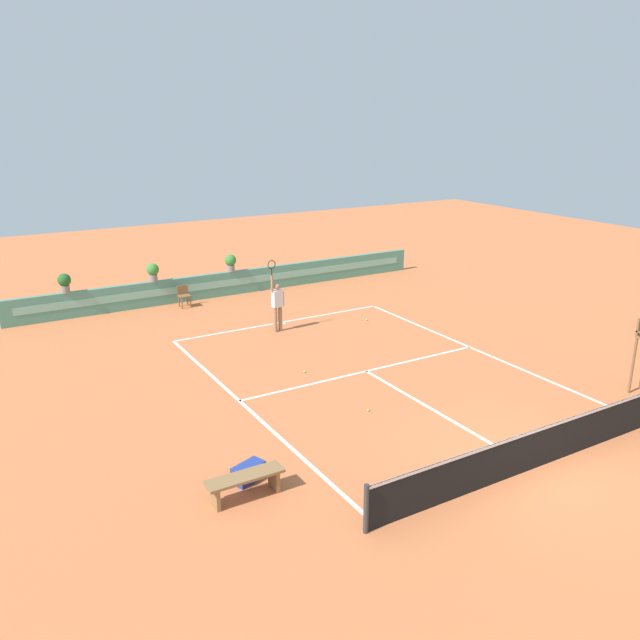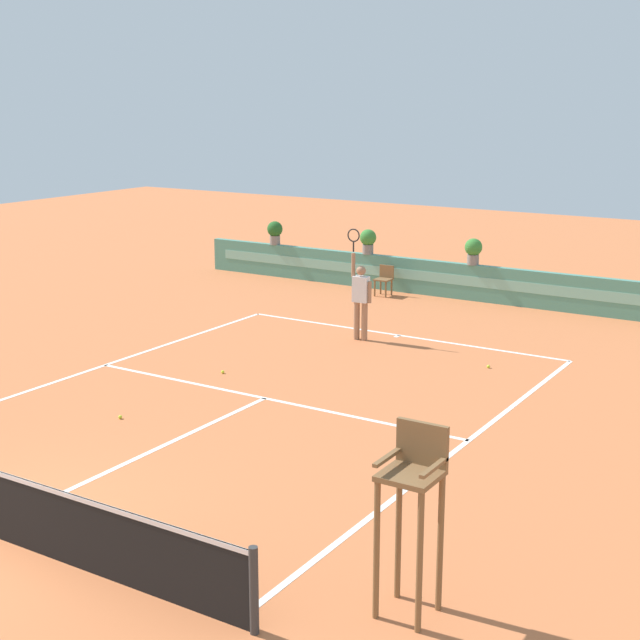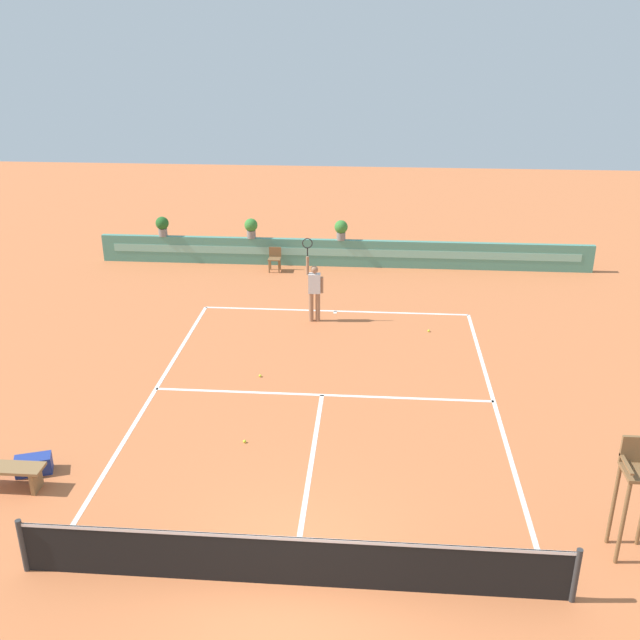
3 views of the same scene
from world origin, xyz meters
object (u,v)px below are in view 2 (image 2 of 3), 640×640
Objects in this scene: ball_kid_chair at (384,279)px; tennis_ball_by_sideline at (223,372)px; tennis_ball_near_baseline at (488,366)px; tennis_ball_mid_court at (120,417)px; potted_plant_far_left at (275,231)px; potted_plant_left at (368,240)px; potted_plant_centre at (473,250)px; tennis_player at (361,296)px; umpire_chair at (412,498)px.

ball_kid_chair reaches higher than tennis_ball_by_sideline.
tennis_ball_by_sideline is at bearing -143.97° from tennis_ball_near_baseline.
potted_plant_far_left reaches higher than tennis_ball_mid_court.
tennis_ball_near_baseline is 0.09× the size of potted_plant_far_left.
tennis_ball_mid_court is 1.00× the size of tennis_ball_by_sideline.
tennis_ball_by_sideline is 0.09× the size of potted_plant_left.
potted_plant_centre is (1.58, 9.15, 1.38)m from tennis_ball_by_sideline.
ball_kid_chair reaches higher than tennis_ball_mid_court.
tennis_ball_by_sideline is (0.77, -8.42, -0.44)m from ball_kid_chair.
potted_plant_left is (-2.78, 5.33, 0.36)m from tennis_player.
ball_kid_chair is (-8.02, 14.39, -0.86)m from umpire_chair.
tennis_player is 3.57× the size of potted_plant_left.
ball_kid_chair is 11.57m from tennis_ball_mid_court.
tennis_player is 38.01× the size of tennis_ball_by_sideline.
tennis_player reaches higher than potted_plant_centre.
potted_plant_far_left is (-6.09, 5.33, 0.36)m from tennis_player.
tennis_ball_near_baseline is (3.40, -0.58, -1.02)m from tennis_player.
tennis_player is 38.01× the size of tennis_ball_near_baseline.
potted_plant_left is at bearing 100.65° from tennis_ball_by_sideline.
umpire_chair is 9.72m from tennis_ball_near_baseline.
tennis_player is (-6.19, 9.80, -0.29)m from umpire_chair.
tennis_ball_near_baseline is 6.71m from potted_plant_centre.
ball_kid_chair is 12.50× the size of tennis_ball_by_sideline.
ball_kid_chair is at bearing -9.75° from potted_plant_far_left.
ball_kid_chair is 12.50× the size of tennis_ball_mid_court.
potted_plant_centre is at bearing 17.32° from ball_kid_chair.
potted_plant_left is at bearing 180.00° from potted_plant_centre.
potted_plant_centre is at bearing 83.33° from tennis_ball_mid_court.
ball_kid_chair is 4.42m from potted_plant_far_left.
potted_plant_centre is 6.60m from potted_plant_far_left.
potted_plant_far_left reaches higher than tennis_ball_near_baseline.
tennis_ball_mid_court is at bearing -96.67° from potted_plant_centre.
tennis_ball_by_sideline is at bearing 92.66° from tennis_ball_mid_court.
tennis_ball_by_sideline is 0.09× the size of potted_plant_far_left.
tennis_ball_by_sideline is at bearing 140.49° from umpire_chair.
tennis_ball_mid_court is at bearing -87.34° from tennis_ball_by_sideline.
potted_plant_left is 1.00× the size of potted_plant_far_left.
potted_plant_centre is 1.00× the size of potted_plant_left.
tennis_ball_near_baseline and tennis_ball_mid_court have the same top height.
tennis_player is 3.57× the size of potted_plant_far_left.
potted_plant_left is at bearing 136.29° from tennis_ball_near_baseline.
tennis_ball_by_sideline is (-4.46, -3.24, 0.00)m from tennis_ball_near_baseline.
umpire_chair reaches higher than potted_plant_centre.
tennis_ball_near_baseline is 0.09× the size of potted_plant_left.
umpire_chair is at bearing -39.51° from tennis_ball_by_sideline.
potted_plant_left reaches higher than tennis_ball_near_baseline.
tennis_ball_mid_court is at bearing 158.00° from umpire_chair.
tennis_ball_mid_court is (0.91, -11.52, -0.44)m from ball_kid_chair.
potted_plant_centre is at bearing 84.43° from tennis_player.
tennis_ball_by_sideline is (-7.25, 5.98, -1.31)m from umpire_chair.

